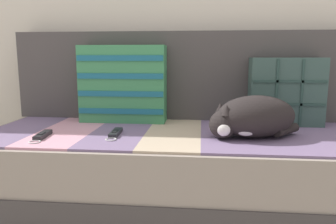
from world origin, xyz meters
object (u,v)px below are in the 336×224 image
object	(u,v)px
throw_pillow_quilted	(286,92)
game_remote_near	(42,135)
sleeping_cat	(252,118)
throw_pillow_striped	(123,84)
game_remote_far	(115,133)
couch	(174,168)

from	to	relation	value
throw_pillow_quilted	game_remote_near	size ratio (longest dim) A/B	1.88
game_remote_near	sleeping_cat	bearing A→B (deg)	5.82
throw_pillow_striped	game_remote_far	world-z (taller)	throw_pillow_striped
game_remote_far	throw_pillow_striped	bearing A→B (deg)	96.61
sleeping_cat	game_remote_far	bearing A→B (deg)	-178.31
couch	sleeping_cat	world-z (taller)	sleeping_cat
couch	game_remote_far	distance (m)	0.35
throw_pillow_striped	game_remote_near	distance (m)	0.51
throw_pillow_quilted	sleeping_cat	world-z (taller)	throw_pillow_quilted
throw_pillow_quilted	game_remote_far	bearing A→B (deg)	-158.54
couch	sleeping_cat	size ratio (longest dim) A/B	4.60
throw_pillow_quilted	sleeping_cat	xyz separation A→B (m)	(-0.21, -0.30, -0.08)
throw_pillow_quilted	throw_pillow_striped	bearing A→B (deg)	-179.97
throw_pillow_quilted	sleeping_cat	size ratio (longest dim) A/B	0.89
couch	throw_pillow_striped	world-z (taller)	throw_pillow_striped
couch	throw_pillow_quilted	bearing A→B (deg)	18.73
sleeping_cat	throw_pillow_quilted	bearing A→B (deg)	55.08
couch	throw_pillow_quilted	distance (m)	0.69
throw_pillow_striped	game_remote_near	world-z (taller)	throw_pillow_striped
couch	game_remote_far	xyz separation A→B (m)	(-0.26, -0.13, 0.20)
game_remote_near	game_remote_far	size ratio (longest dim) A/B	0.99
game_remote_far	sleeping_cat	bearing A→B (deg)	1.69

